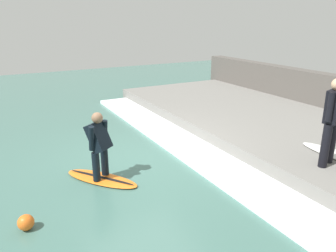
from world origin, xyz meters
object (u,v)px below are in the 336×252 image
surfer_waiting_near (333,118)px  marker_buoy (26,222)px  surfboard_riding (101,178)px  surfer_riding (99,142)px

surfer_waiting_near → marker_buoy: size_ratio=6.77×
surfboard_riding → marker_buoy: size_ratio=6.47×
surfer_riding → marker_buoy: 1.91m
surfboard_riding → surfer_waiting_near: surfer_waiting_near is taller
surfer_riding → marker_buoy: size_ratio=5.41×
surfer_riding → surfboard_riding: bearing=-90.0°
marker_buoy → surfboard_riding: bearing=33.9°
surfer_riding → surfer_waiting_near: size_ratio=0.80×
surfboard_riding → marker_buoy: bearing=-146.1°
surfboard_riding → surfer_riding: surfer_riding is taller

